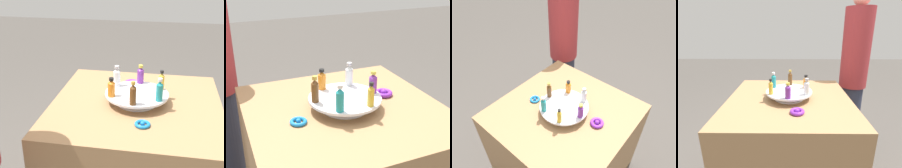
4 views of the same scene
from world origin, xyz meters
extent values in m
cube|color=#9E754C|center=(0.00, 0.00, 0.39)|extent=(0.91, 0.91, 0.77)
cylinder|color=silver|center=(0.00, 0.00, 0.78)|extent=(0.22, 0.22, 0.01)
cylinder|color=silver|center=(0.00, 0.00, 0.80)|extent=(0.12, 0.12, 0.04)
cylinder|color=silver|center=(0.00, 0.00, 0.82)|extent=(0.34, 0.34, 0.01)
cylinder|color=orange|center=(0.13, 0.07, 0.87)|extent=(0.04, 0.04, 0.07)
cone|color=orange|center=(0.13, 0.07, 0.91)|extent=(0.04, 0.04, 0.02)
cylinder|color=black|center=(0.13, 0.07, 0.93)|extent=(0.03, 0.03, 0.01)
cylinder|color=brown|center=(0.01, 0.14, 0.87)|extent=(0.03, 0.03, 0.09)
cone|color=brown|center=(0.01, 0.14, 0.93)|extent=(0.03, 0.03, 0.02)
cylinder|color=#B79338|center=(0.01, 0.14, 0.95)|extent=(0.02, 0.02, 0.02)
cylinder|color=teal|center=(-0.12, 0.08, 0.87)|extent=(0.04, 0.04, 0.09)
cone|color=teal|center=(-0.12, 0.08, 0.93)|extent=(0.03, 0.03, 0.02)
cylinder|color=silver|center=(-0.12, 0.08, 0.94)|extent=(0.02, 0.02, 0.02)
cylinder|color=gold|center=(-0.13, -0.07, 0.87)|extent=(0.03, 0.03, 0.08)
cone|color=gold|center=(-0.13, -0.07, 0.92)|extent=(0.03, 0.03, 0.02)
cylinder|color=black|center=(-0.13, -0.07, 0.93)|extent=(0.02, 0.02, 0.01)
cylinder|color=#702D93|center=(-0.01, -0.14, 0.87)|extent=(0.04, 0.04, 0.08)
cone|color=#702D93|center=(-0.01, -0.14, 0.92)|extent=(0.04, 0.04, 0.02)
cylinder|color=gold|center=(-0.01, -0.14, 0.93)|extent=(0.02, 0.02, 0.01)
cylinder|color=silver|center=(0.12, -0.08, 0.87)|extent=(0.04, 0.04, 0.09)
cone|color=silver|center=(0.12, -0.08, 0.92)|extent=(0.04, 0.04, 0.02)
cylinder|color=#B2B2B7|center=(0.12, -0.08, 0.94)|extent=(0.03, 0.03, 0.02)
torus|color=purple|center=(0.05, -0.24, 0.78)|extent=(0.09, 0.09, 0.02)
sphere|color=purple|center=(0.05, -0.24, 0.79)|extent=(0.03, 0.03, 0.03)
torus|color=blue|center=(-0.05, 0.24, 0.78)|extent=(0.08, 0.08, 0.02)
sphere|color=blue|center=(-0.05, 0.24, 0.78)|extent=(0.02, 0.02, 0.02)
cylinder|color=#282D42|center=(0.66, 0.56, 0.34)|extent=(0.23, 0.23, 0.68)
cylinder|color=#9E2D33|center=(0.66, 0.56, 1.07)|extent=(0.28, 0.28, 0.78)
camera|label=1|loc=(-0.14, 1.53, 1.53)|focal=50.00mm
camera|label=2|loc=(-1.20, 0.54, 1.46)|focal=50.00mm
camera|label=3|loc=(-0.81, -0.68, 1.93)|focal=35.00mm
camera|label=4|loc=(0.02, -1.21, 1.28)|focal=28.00mm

